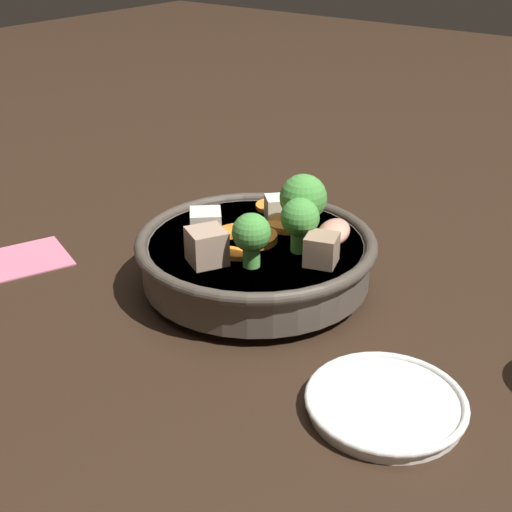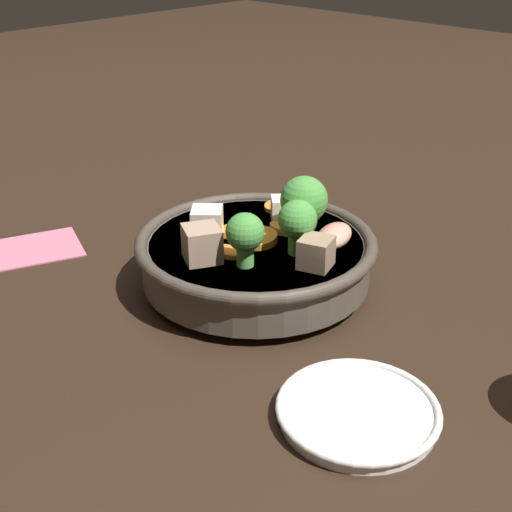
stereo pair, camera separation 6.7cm
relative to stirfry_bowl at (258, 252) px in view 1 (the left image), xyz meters
The scene contains 4 objects.
ground_plane 0.04m from the stirfry_bowl, 70.66° to the right, with size 3.00×3.00×0.00m, color black.
stirfry_bowl is the anchor object (origin of this frame).
side_saucer 0.21m from the stirfry_bowl, 63.98° to the left, with size 0.12×0.12×0.01m.
napkin 0.26m from the stirfry_bowl, 63.65° to the right, with size 0.13×0.11×0.00m.
Camera 1 is at (0.48, 0.37, 0.34)m, focal length 50.00 mm.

